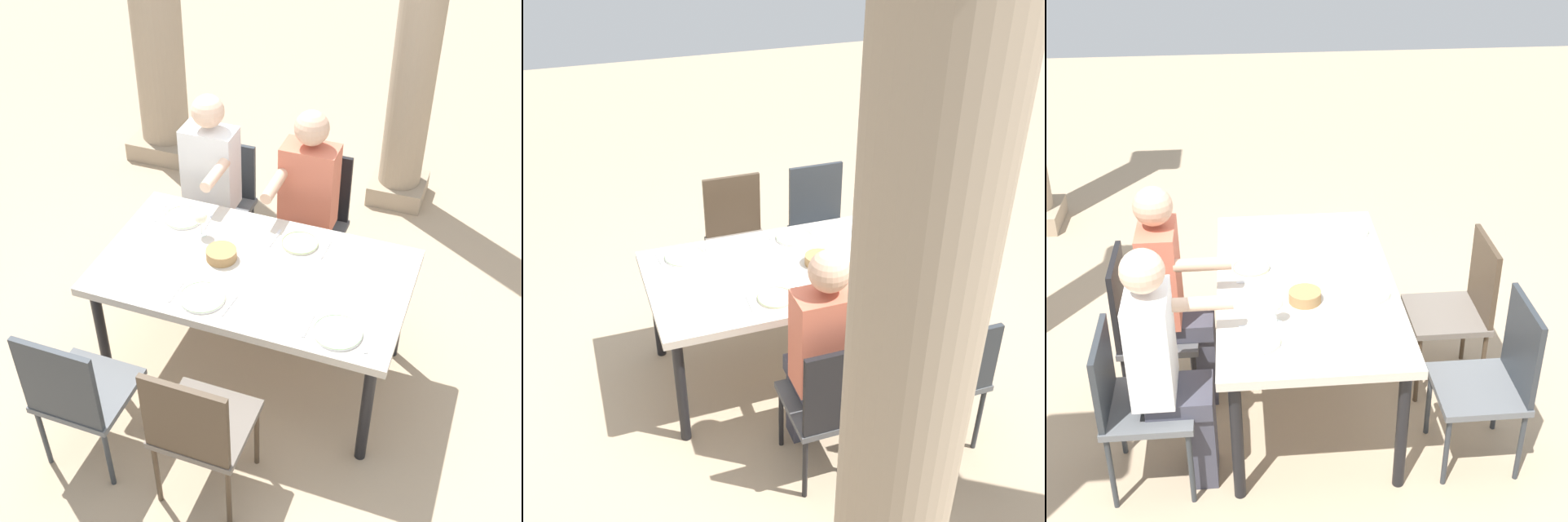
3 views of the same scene
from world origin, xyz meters
The scene contains 23 objects.
ground_plane centered at (0.00, 0.00, 0.00)m, with size 16.00×16.00×0.00m, color tan.
dining_table centered at (0.00, 0.00, 0.70)m, with size 1.68×0.96×0.77m.
chair_west_north centered at (-0.59, 0.90, 0.52)m, with size 0.44×0.44×0.88m.
chair_west_south centered at (-0.59, -0.91, 0.53)m, with size 0.44×0.44×0.94m.
chair_mid_north centered at (0.06, 0.91, 0.52)m, with size 0.44×0.44×0.93m.
chair_mid_south centered at (0.06, -0.91, 0.54)m, with size 0.44×0.44×0.94m.
diner_woman_green centered at (0.06, 0.72, 0.72)m, with size 0.35×0.49×1.34m.
diner_man_white centered at (-0.58, 0.72, 0.71)m, with size 0.35×0.49×1.33m.
stone_column_centre centered at (0.42, 2.10, 1.47)m, with size 0.42×0.42×2.99m.
plate_0 centered at (-0.55, 0.29, 0.78)m, with size 0.23×0.23×0.02m.
wine_glass_0 centered at (-0.39, 0.19, 0.89)m, with size 0.08×0.08×0.16m.
fork_0 centered at (-0.70, 0.29, 0.78)m, with size 0.02×0.17×0.01m, color silver.
spoon_0 centered at (-0.40, 0.29, 0.78)m, with size 0.02×0.17×0.01m, color silver.
plate_1 centered at (-0.16, -0.31, 0.78)m, with size 0.24×0.24×0.02m.
fork_1 centered at (-0.31, -0.31, 0.78)m, with size 0.02×0.17×0.01m, color silver.
spoon_1 centered at (-0.01, -0.31, 0.78)m, with size 0.02×0.17×0.01m, color silver.
plate_2 centered at (0.17, 0.29, 0.78)m, with size 0.21×0.21×0.02m.
fork_2 centered at (0.02, 0.29, 0.78)m, with size 0.02×0.17×0.01m, color silver.
spoon_2 centered at (0.32, 0.29, 0.78)m, with size 0.02×0.17×0.01m, color silver.
plate_3 centered at (0.56, -0.32, 0.78)m, with size 0.25×0.25×0.02m.
fork_3 centered at (0.41, -0.32, 0.78)m, with size 0.02×0.17×0.01m, color silver.
spoon_3 centered at (0.71, -0.32, 0.78)m, with size 0.02×0.17×0.01m, color silver.
bread_basket centered at (-0.20, 0.02, 0.80)m, with size 0.17×0.17×0.06m, color #9E7547.
Camera 2 is at (1.12, 3.18, 2.90)m, focal length 45.60 mm.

